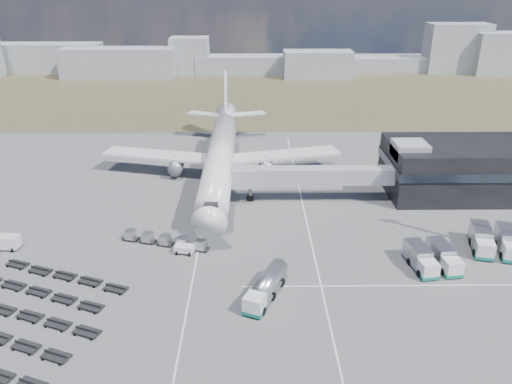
{
  "coord_description": "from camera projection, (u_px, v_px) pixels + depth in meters",
  "views": [
    {
      "loc": [
        6.37,
        -65.86,
        39.76
      ],
      "look_at": [
        7.2,
        15.43,
        4.0
      ],
      "focal_mm": 35.0,
      "sensor_mm": 36.0,
      "label": 1
    }
  ],
  "objects": [
    {
      "name": "ground",
      "position": [
        210.0,
        257.0,
        76.23
      ],
      "size": [
        420.0,
        420.0,
        0.0
      ],
      "primitive_type": "plane",
      "color": "#565659",
      "rests_on": "ground"
    },
    {
      "name": "grass_strip",
      "position": [
        233.0,
        95.0,
        176.92
      ],
      "size": [
        420.0,
        90.0,
        0.01
      ],
      "primitive_type": "cube",
      "color": "brown",
      "rests_on": "ground"
    },
    {
      "name": "lane_markings",
      "position": [
        273.0,
        246.0,
        79.07
      ],
      "size": [
        47.12,
        110.0,
        0.01
      ],
      "color": "silver",
      "rests_on": "ground"
    },
    {
      "name": "terminal",
      "position": [
        465.0,
        168.0,
        96.49
      ],
      "size": [
        30.4,
        16.4,
        11.0
      ],
      "color": "black",
      "rests_on": "ground"
    },
    {
      "name": "jet_bridge",
      "position": [
        302.0,
        176.0,
        93.04
      ],
      "size": [
        30.3,
        3.8,
        7.05
      ],
      "color": "#939399",
      "rests_on": "ground"
    },
    {
      "name": "airliner",
      "position": [
        221.0,
        154.0,
        103.73
      ],
      "size": [
        51.59,
        64.53,
        17.62
      ],
      "color": "silver",
      "rests_on": "ground"
    },
    {
      "name": "skyline",
      "position": [
        191.0,
        55.0,
        209.79
      ],
      "size": [
        303.61,
        26.23,
        22.76
      ],
      "color": "#9397A0",
      "rests_on": "ground"
    },
    {
      "name": "fuel_tanker",
      "position": [
        266.0,
        287.0,
        66.09
      ],
      "size": [
        6.4,
        10.28,
        3.27
      ],
      "rotation": [
        0.0,
        0.0,
        -0.41
      ],
      "color": "silver",
      "rests_on": "ground"
    },
    {
      "name": "pushback_tug",
      "position": [
        184.0,
        249.0,
        76.93
      ],
      "size": [
        3.2,
        2.2,
        1.36
      ],
      "primitive_type": "cube",
      "rotation": [
        0.0,
        0.0,
        -0.2
      ],
      "color": "silver",
      "rests_on": "ground"
    },
    {
      "name": "utility_van",
      "position": [
        5.0,
        243.0,
        77.9
      ],
      "size": [
        4.46,
        2.2,
        2.32
      ],
      "primitive_type": "cube",
      "rotation": [
        0.0,
        0.0,
        -0.05
      ],
      "color": "silver",
      "rests_on": "ground"
    },
    {
      "name": "catering_truck",
      "position": [
        230.0,
        169.0,
        106.6
      ],
      "size": [
        2.53,
        5.9,
        2.68
      ],
      "rotation": [
        0.0,
        0.0,
        -0.02
      ],
      "color": "silver",
      "rests_on": "ground"
    },
    {
      "name": "service_trucks_near",
      "position": [
        432.0,
        258.0,
        72.91
      ],
      "size": [
        7.01,
        8.05,
        2.94
      ],
      "rotation": [
        0.0,
        0.0,
        0.13
      ],
      "color": "silver",
      "rests_on": "ground"
    },
    {
      "name": "service_trucks_far",
      "position": [
        495.0,
        241.0,
        77.23
      ],
      "size": [
        8.21,
        9.17,
        3.17
      ],
      "rotation": [
        0.0,
        0.0,
        -0.23
      ],
      "color": "silver",
      "rests_on": "ground"
    },
    {
      "name": "uld_row",
      "position": [
        165.0,
        240.0,
        79.08
      ],
      "size": [
        14.46,
        5.53,
        1.6
      ],
      "rotation": [
        0.0,
        0.0,
        -0.28
      ],
      "color": "black",
      "rests_on": "ground"
    }
  ]
}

